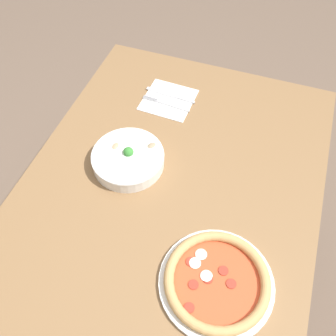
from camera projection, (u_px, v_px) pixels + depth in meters
ground_plane at (166, 285)px, 1.71m from camera, size 8.00×8.00×0.00m
dining_table at (164, 216)px, 1.19m from camera, size 1.29×0.89×0.75m
pizza at (217, 281)px, 0.94m from camera, size 0.29×0.29×0.04m
bowl at (128, 158)px, 1.16m from camera, size 0.23×0.23×0.07m
napkin at (168, 100)px, 1.35m from camera, size 0.18×0.18×0.00m
fork at (166, 104)px, 1.34m from camera, size 0.03×0.18×0.00m
knife at (172, 96)px, 1.36m from camera, size 0.03×0.19×0.01m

